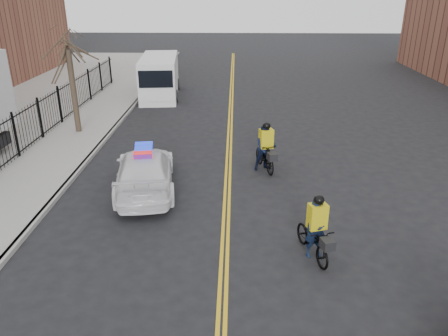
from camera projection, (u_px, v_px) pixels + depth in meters
ground at (225, 245)px, 12.61m from camera, size 120.00×120.00×0.00m
center_line_left at (227, 149)px, 19.98m from camera, size 0.10×60.00×0.01m
center_line_right at (231, 149)px, 19.98m from camera, size 0.10×60.00×0.01m
sidewalk at (67, 146)px, 20.13m from camera, size 3.00×60.00×0.15m
curb at (99, 146)px, 20.10m from camera, size 0.20×60.00×0.15m
iron_fence at (31, 127)px, 19.81m from camera, size 0.12×28.00×2.00m
street_tree at (70, 63)px, 20.63m from camera, size 3.20×3.20×4.80m
police_cruiser at (145, 171)px, 15.76m from camera, size 2.81×5.30×1.62m
cargo_van at (159, 78)px, 28.83m from camera, size 2.83×6.39×2.60m
cyclist_near at (316, 235)px, 11.89m from camera, size 1.17×2.00×1.86m
cyclist_far at (266, 151)px, 17.46m from camera, size 1.12×2.06×2.01m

